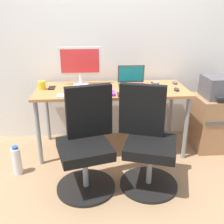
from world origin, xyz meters
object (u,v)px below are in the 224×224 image
object	(u,v)px
water_bottle_on_floor	(17,161)
desktop_monitor	(80,63)
open_laptop	(132,81)
office_chair_left	(86,145)
side_cabinet	(215,122)
office_chair_right	(147,143)
coffee_mug	(42,85)
printer	(221,87)

from	to	relation	value
water_bottle_on_floor	desktop_monitor	distance (m)	1.25
open_laptop	office_chair_left	bearing A→B (deg)	-123.01
office_chair_left	side_cabinet	distance (m)	1.65
office_chair_right	coffee_mug	bearing A→B (deg)	145.43
office_chair_left	water_bottle_on_floor	bearing A→B (deg)	161.88
office_chair_left	coffee_mug	size ratio (longest dim) A/B	10.22
printer	water_bottle_on_floor	xyz separation A→B (m)	(-2.22, -0.42, -0.60)
office_chair_right	open_laptop	xyz separation A→B (m)	(-0.04, 0.80, 0.38)
office_chair_right	desktop_monitor	world-z (taller)	desktop_monitor
office_chair_right	water_bottle_on_floor	xyz separation A→B (m)	(-1.26, 0.23, -0.28)
desktop_monitor	printer	bearing A→B (deg)	-8.53
office_chair_right	desktop_monitor	size ratio (longest dim) A/B	1.96
office_chair_left	open_laptop	distance (m)	1.02
open_laptop	coffee_mug	world-z (taller)	open_laptop
side_cabinet	desktop_monitor	size ratio (longest dim) A/B	1.31
office_chair_right	desktop_monitor	xyz separation A→B (m)	(-0.62, 0.89, 0.57)
water_bottle_on_floor	coffee_mug	world-z (taller)	coffee_mug
office_chair_right	printer	xyz separation A→B (m)	(0.96, 0.65, 0.32)
water_bottle_on_floor	side_cabinet	bearing A→B (deg)	10.75
side_cabinet	coffee_mug	world-z (taller)	coffee_mug
printer	coffee_mug	distance (m)	2.00
printer	desktop_monitor	bearing A→B (deg)	171.47
office_chair_right	office_chair_left	bearing A→B (deg)	179.91
office_chair_left	coffee_mug	distance (m)	0.94
office_chair_right	water_bottle_on_floor	world-z (taller)	office_chair_right
printer	open_laptop	world-z (taller)	open_laptop
coffee_mug	printer	bearing A→B (deg)	-1.78
side_cabinet	water_bottle_on_floor	world-z (taller)	side_cabinet
office_chair_left	office_chair_right	world-z (taller)	same
office_chair_right	coffee_mug	distance (m)	1.31
water_bottle_on_floor	office_chair_left	bearing A→B (deg)	-18.12
printer	coffee_mug	bearing A→B (deg)	178.22
printer	open_laptop	xyz separation A→B (m)	(-1.00, 0.14, 0.05)
office_chair_left	office_chair_right	distance (m)	0.55
water_bottle_on_floor	open_laptop	xyz separation A→B (m)	(1.23, 0.56, 0.65)
side_cabinet	coffee_mug	bearing A→B (deg)	178.24
desktop_monitor	open_laptop	world-z (taller)	desktop_monitor
office_chair_left	water_bottle_on_floor	world-z (taller)	office_chair_left
desktop_monitor	coffee_mug	world-z (taller)	desktop_monitor
printer	water_bottle_on_floor	distance (m)	2.34
side_cabinet	water_bottle_on_floor	xyz separation A→B (m)	(-2.22, -0.42, -0.17)
open_laptop	coffee_mug	xyz separation A→B (m)	(-1.00, -0.08, -0.01)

